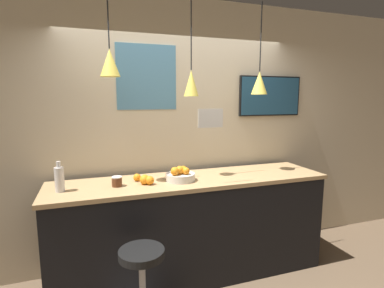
% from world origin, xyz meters
% --- Properties ---
extents(back_wall, '(8.00, 0.06, 2.90)m').
position_xyz_m(back_wall, '(0.00, 1.20, 1.45)').
color(back_wall, beige).
rests_on(back_wall, ground_plane).
extents(service_counter, '(2.78, 0.68, 1.04)m').
position_xyz_m(service_counter, '(0.00, 0.75, 0.52)').
color(service_counter, black).
rests_on(service_counter, ground_plane).
extents(bar_stool, '(0.45, 0.45, 0.70)m').
position_xyz_m(bar_stool, '(-0.62, 0.11, 0.44)').
color(bar_stool, '#B7B7BC').
rests_on(bar_stool, ground_plane).
extents(fruit_bowl, '(0.29, 0.29, 0.15)m').
position_xyz_m(fruit_bowl, '(-0.14, 0.70, 1.09)').
color(fruit_bowl, beige).
rests_on(fruit_bowl, service_counter).
extents(orange_pile, '(0.17, 0.24, 0.09)m').
position_xyz_m(orange_pile, '(-0.49, 0.72, 1.08)').
color(orange_pile, orange).
rests_on(orange_pile, service_counter).
extents(juice_bottle, '(0.08, 0.08, 0.27)m').
position_xyz_m(juice_bottle, '(-1.22, 0.71, 1.15)').
color(juice_bottle, silver).
rests_on(juice_bottle, service_counter).
extents(spread_jar, '(0.09, 0.09, 0.09)m').
position_xyz_m(spread_jar, '(-0.74, 0.71, 1.09)').
color(spread_jar, '#562D19').
rests_on(spread_jar, service_counter).
extents(pendant_lamp_left, '(0.17, 0.17, 0.77)m').
position_xyz_m(pendant_lamp_left, '(-0.75, 0.77, 2.15)').
color(pendant_lamp_left, black).
extents(pendant_lamp_middle, '(0.14, 0.14, 0.94)m').
position_xyz_m(pendant_lamp_middle, '(0.00, 0.77, 1.99)').
color(pendant_lamp_middle, black).
extents(pendant_lamp_right, '(0.17, 0.17, 0.92)m').
position_xyz_m(pendant_lamp_right, '(0.75, 0.77, 2.00)').
color(pendant_lamp_right, black).
extents(mounted_tv, '(0.82, 0.04, 0.47)m').
position_xyz_m(mounted_tv, '(1.14, 1.15, 1.86)').
color(mounted_tv, black).
extents(hanging_menu_board, '(0.24, 0.01, 0.17)m').
position_xyz_m(hanging_menu_board, '(0.09, 0.49, 1.66)').
color(hanging_menu_board, white).
extents(wall_poster, '(0.63, 0.01, 0.67)m').
position_xyz_m(wall_poster, '(-0.36, 1.16, 2.06)').
color(wall_poster, teal).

